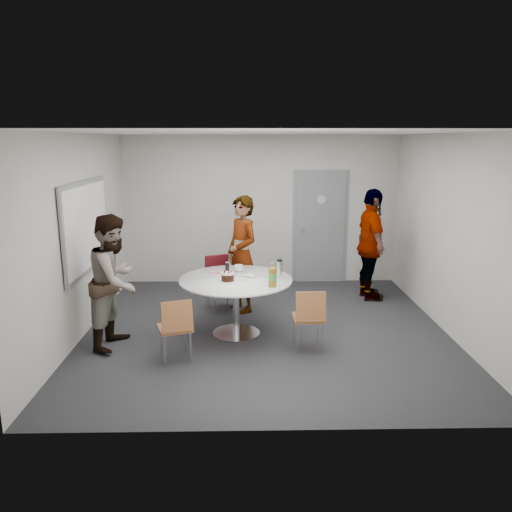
{
  "coord_description": "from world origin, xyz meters",
  "views": [
    {
      "loc": [
        -0.28,
        -6.6,
        2.61
      ],
      "look_at": [
        -0.13,
        0.25,
        1.01
      ],
      "focal_mm": 35.0,
      "sensor_mm": 36.0,
      "label": 1
    }
  ],
  "objects_px": {
    "whiteboard": "(87,227)",
    "person_left": "(115,281)",
    "door": "(320,228)",
    "person_main": "(242,254)",
    "chair_far": "(219,277)",
    "chair_near_right": "(309,314)",
    "table": "(238,286)",
    "chair_near_left": "(176,324)",
    "person_right": "(371,245)"
  },
  "relations": [
    {
      "from": "door",
      "to": "table",
      "type": "distance_m",
      "value": 3.05
    },
    {
      "from": "table",
      "to": "person_main",
      "type": "height_order",
      "value": "person_main"
    },
    {
      "from": "chair_near_right",
      "to": "chair_near_left",
      "type": "bearing_deg",
      "value": -170.97
    },
    {
      "from": "table",
      "to": "chair_near_right",
      "type": "xyz_separation_m",
      "value": [
        0.9,
        -0.58,
        -0.19
      ]
    },
    {
      "from": "chair_near_left",
      "to": "chair_near_right",
      "type": "distance_m",
      "value": 1.65
    },
    {
      "from": "whiteboard",
      "to": "person_main",
      "type": "height_order",
      "value": "whiteboard"
    },
    {
      "from": "table",
      "to": "person_left",
      "type": "xyz_separation_m",
      "value": [
        -1.56,
        -0.3,
        0.17
      ]
    },
    {
      "from": "door",
      "to": "chair_far",
      "type": "height_order",
      "value": "door"
    },
    {
      "from": "door",
      "to": "chair_near_left",
      "type": "bearing_deg",
      "value": -122.25
    },
    {
      "from": "whiteboard",
      "to": "table",
      "type": "relative_size",
      "value": 1.25
    },
    {
      "from": "door",
      "to": "chair_near_right",
      "type": "xyz_separation_m",
      "value": [
        -0.59,
        -3.21,
        -0.53
      ]
    },
    {
      "from": "door",
      "to": "person_left",
      "type": "relative_size",
      "value": 1.24
    },
    {
      "from": "door",
      "to": "person_left",
      "type": "bearing_deg",
      "value": -136.04
    },
    {
      "from": "table",
      "to": "person_right",
      "type": "relative_size",
      "value": 0.82
    },
    {
      "from": "chair_near_right",
      "to": "person_right",
      "type": "xyz_separation_m",
      "value": [
        1.27,
        2.12,
        0.43
      ]
    },
    {
      "from": "person_main",
      "to": "person_right",
      "type": "relative_size",
      "value": 0.97
    },
    {
      "from": "person_main",
      "to": "person_right",
      "type": "distance_m",
      "value": 2.19
    },
    {
      "from": "person_left",
      "to": "person_right",
      "type": "distance_m",
      "value": 4.17
    },
    {
      "from": "chair_near_left",
      "to": "chair_near_right",
      "type": "relative_size",
      "value": 0.98
    },
    {
      "from": "door",
      "to": "person_right",
      "type": "height_order",
      "value": "door"
    },
    {
      "from": "table",
      "to": "chair_near_left",
      "type": "relative_size",
      "value": 1.9
    },
    {
      "from": "table",
      "to": "person_left",
      "type": "relative_size",
      "value": 0.88
    },
    {
      "from": "chair_near_left",
      "to": "person_main",
      "type": "relative_size",
      "value": 0.44
    },
    {
      "from": "person_right",
      "to": "chair_far",
      "type": "bearing_deg",
      "value": 96.73
    },
    {
      "from": "person_main",
      "to": "table",
      "type": "bearing_deg",
      "value": -34.34
    },
    {
      "from": "door",
      "to": "person_right",
      "type": "xyz_separation_m",
      "value": [
        0.69,
        -1.09,
        -0.1
      ]
    },
    {
      "from": "door",
      "to": "person_main",
      "type": "distance_m",
      "value": 2.17
    },
    {
      "from": "whiteboard",
      "to": "table",
      "type": "xyz_separation_m",
      "value": [
        2.07,
        -0.36,
        -0.76
      ]
    },
    {
      "from": "door",
      "to": "chair_far",
      "type": "xyz_separation_m",
      "value": [
        -1.8,
        -1.53,
        -0.51
      ]
    },
    {
      "from": "table",
      "to": "person_main",
      "type": "bearing_deg",
      "value": 87.07
    },
    {
      "from": "door",
      "to": "table",
      "type": "relative_size",
      "value": 1.4
    },
    {
      "from": "chair_near_right",
      "to": "person_main",
      "type": "bearing_deg",
      "value": 116.93
    },
    {
      "from": "table",
      "to": "person_main",
      "type": "distance_m",
      "value": 1.04
    },
    {
      "from": "table",
      "to": "chair_far",
      "type": "relative_size",
      "value": 1.78
    },
    {
      "from": "chair_far",
      "to": "person_main",
      "type": "xyz_separation_m",
      "value": [
        0.36,
        -0.09,
        0.38
      ]
    },
    {
      "from": "door",
      "to": "chair_near_left",
      "type": "xyz_separation_m",
      "value": [
        -2.21,
        -3.5,
        -0.54
      ]
    },
    {
      "from": "door",
      "to": "person_main",
      "type": "bearing_deg",
      "value": -131.55
    },
    {
      "from": "whiteboard",
      "to": "chair_near_left",
      "type": "relative_size",
      "value": 2.38
    },
    {
      "from": "chair_near_right",
      "to": "person_main",
      "type": "xyz_separation_m",
      "value": [
        -0.85,
        1.59,
        0.41
      ]
    },
    {
      "from": "chair_far",
      "to": "chair_near_right",
      "type": "bearing_deg",
      "value": 102.36
    },
    {
      "from": "person_main",
      "to": "person_left",
      "type": "bearing_deg",
      "value": -82.13
    },
    {
      "from": "chair_near_right",
      "to": "whiteboard",
      "type": "bearing_deg",
      "value": 161.47
    },
    {
      "from": "whiteboard",
      "to": "person_left",
      "type": "bearing_deg",
      "value": -52.22
    },
    {
      "from": "chair_far",
      "to": "person_main",
      "type": "bearing_deg",
      "value": 142.11
    },
    {
      "from": "person_left",
      "to": "chair_near_left",
      "type": "bearing_deg",
      "value": -112.99
    },
    {
      "from": "person_main",
      "to": "whiteboard",
      "type": "bearing_deg",
      "value": -104.14
    },
    {
      "from": "whiteboard",
      "to": "chair_far",
      "type": "height_order",
      "value": "whiteboard"
    },
    {
      "from": "door",
      "to": "whiteboard",
      "type": "bearing_deg",
      "value": -147.34
    },
    {
      "from": "chair_near_left",
      "to": "person_main",
      "type": "bearing_deg",
      "value": 48.95
    },
    {
      "from": "whiteboard",
      "to": "chair_far",
      "type": "xyz_separation_m",
      "value": [
        1.76,
        0.75,
        -0.93
      ]
    }
  ]
}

